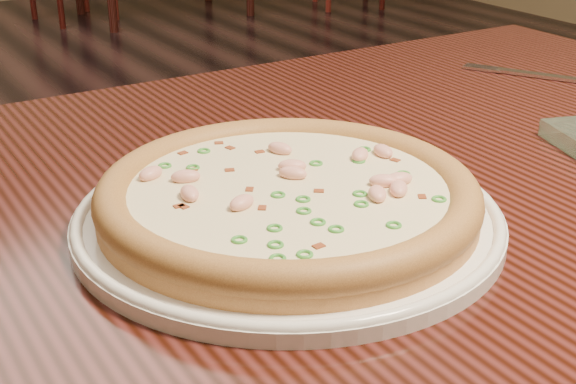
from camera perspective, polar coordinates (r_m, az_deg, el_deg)
hero_table at (r=0.80m, az=5.53°, el=-5.38°), size 1.20×0.80×0.75m
plate at (r=0.65m, az=0.00°, el=-1.71°), size 0.35×0.35×0.02m
pizza at (r=0.64m, az=0.01°, el=-0.23°), size 0.31×0.31×0.03m
fork at (r=1.11m, az=17.09°, el=8.00°), size 0.10×0.16×0.00m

